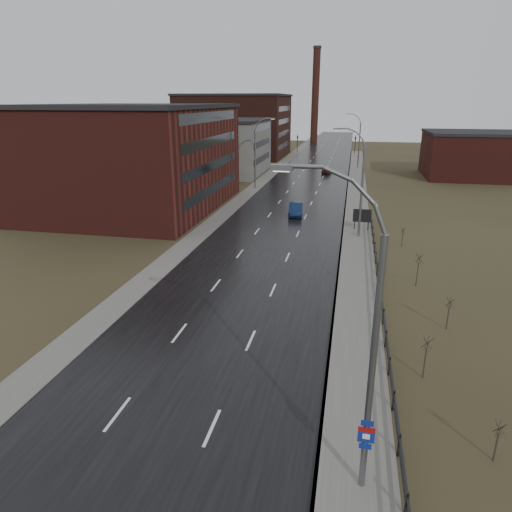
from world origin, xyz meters
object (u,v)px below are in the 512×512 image
at_px(streetlight_main, 364,346).
at_px(car_near, 296,210).
at_px(billboard, 362,216).
at_px(car_far, 327,170).

bearing_deg(streetlight_main, car_near, 99.97).
relative_size(billboard, car_near, 0.53).
distance_m(car_near, car_far, 36.41).
height_order(streetlight_main, billboard, streetlight_main).
relative_size(streetlight_main, car_far, 3.02).
xyz_separation_m(streetlight_main, car_far, (-5.76, 78.85, -5.38)).
height_order(billboard, car_far, billboard).
bearing_deg(billboard, car_far, 98.63).
bearing_deg(car_near, billboard, -39.85).
bearing_deg(car_near, car_far, 82.56).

